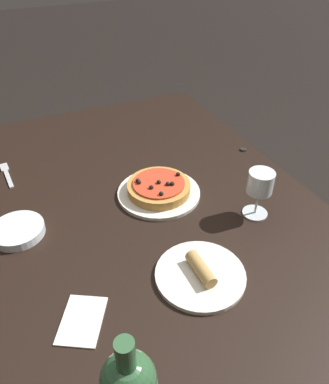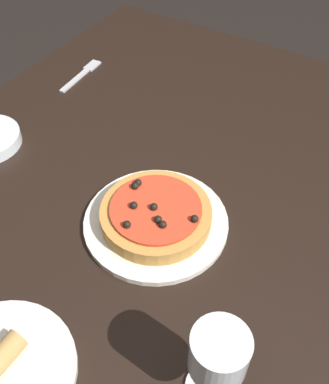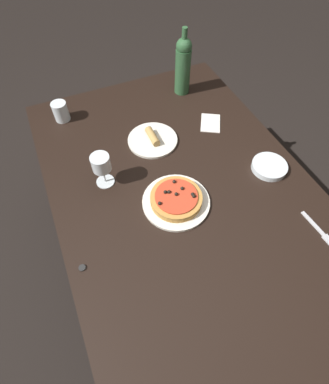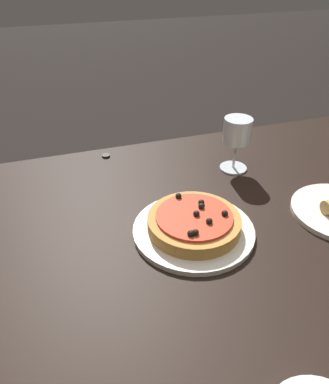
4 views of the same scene
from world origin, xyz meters
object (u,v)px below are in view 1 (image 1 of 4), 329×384
(dinner_plate, at_px, (159,193))
(fork, at_px, (7,174))
(dining_table, at_px, (149,226))
(wine_glass, at_px, (260,185))
(bottle_cap, at_px, (243,150))
(side_plate, at_px, (200,274))
(side_bowl, at_px, (18,231))
(pizza, at_px, (159,187))

(dinner_plate, relative_size, fork, 1.63)
(dining_table, distance_m, dinner_plate, 0.11)
(dining_table, relative_size, wine_glass, 10.38)
(dinner_plate, xyz_separation_m, bottle_cap, (0.12, -0.41, -0.00))
(side_plate, bearing_deg, fork, 29.70)
(dinner_plate, relative_size, side_bowl, 1.78)
(side_bowl, bearing_deg, wine_glass, -107.56)
(pizza, height_order, side_bowl, pizza)
(side_bowl, bearing_deg, pizza, -89.92)
(side_bowl, bearing_deg, side_plate, -131.97)
(pizza, xyz_separation_m, fork, (0.33, 0.43, -0.03))
(wine_glass, distance_m, fork, 0.86)
(bottle_cap, bearing_deg, pizza, 106.09)
(dining_table, bearing_deg, side_plate, -177.42)
(pizza, bearing_deg, dinner_plate, -28.88)
(pizza, bearing_deg, dining_table, 133.38)
(fork, bearing_deg, side_bowl, 175.29)
(wine_glass, bearing_deg, dining_table, 61.29)
(dining_table, height_order, bottle_cap, bottle_cap)
(pizza, height_order, wine_glass, wine_glass)
(dinner_plate, relative_size, side_plate, 1.17)
(wine_glass, bearing_deg, fork, 50.73)
(side_bowl, height_order, fork, side_bowl)
(dinner_plate, bearing_deg, fork, 52.92)
(side_plate, xyz_separation_m, bottle_cap, (0.47, -0.45, -0.01))
(dinner_plate, bearing_deg, wine_glass, -133.14)
(dining_table, relative_size, fork, 9.54)
(side_bowl, xyz_separation_m, fork, (0.33, -0.00, -0.01))
(dining_table, xyz_separation_m, side_plate, (-0.30, -0.01, 0.08))
(wine_glass, xyz_separation_m, side_bowl, (0.21, 0.66, -0.10))
(fork, xyz_separation_m, side_plate, (-0.68, -0.39, 0.01))
(pizza, distance_m, bottle_cap, 0.42)
(side_bowl, relative_size, side_plate, 0.65)
(fork, bearing_deg, pizza, -131.16)
(wine_glass, xyz_separation_m, side_plate, (-0.14, 0.27, -0.10))
(wine_glass, height_order, bottle_cap, wine_glass)
(pizza, bearing_deg, bottle_cap, -73.91)
(dinner_plate, xyz_separation_m, side_plate, (-0.35, 0.04, 0.00))
(dinner_plate, distance_m, bottle_cap, 0.42)
(dining_table, relative_size, pizza, 7.72)
(dinner_plate, bearing_deg, pizza, 151.12)
(pizza, relative_size, bottle_cap, 8.42)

